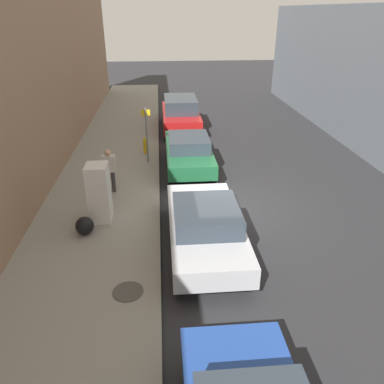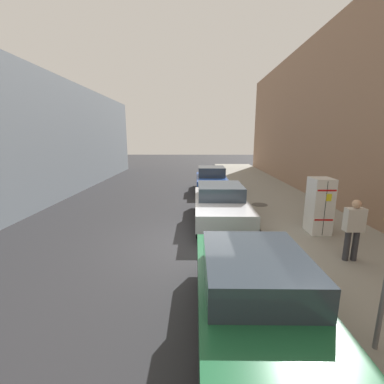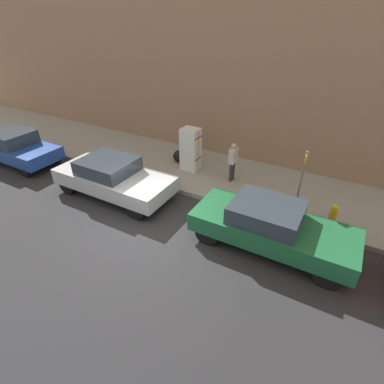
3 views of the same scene
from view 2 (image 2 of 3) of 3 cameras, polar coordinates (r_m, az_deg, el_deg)
The scene contains 9 objects.
ground_plane at distance 7.78m, azimuth -1.21°, elevation -12.08°, with size 80.00×80.00×0.00m, color #28282B.
sidewalk_slab at distance 8.75m, azimuth 29.08°, elevation -10.22°, with size 3.84×44.00×0.18m, color gray.
discarded_refrigerator at distance 9.06m, azimuth 26.45°, elevation -2.73°, with size 0.62×0.73×1.77m.
manhole_cover at distance 12.02m, azimuth 14.80°, elevation -2.73°, with size 0.70×0.70×0.02m, color #47443F.
trash_bag at distance 10.08m, azimuth 26.01°, elevation -4.97°, with size 0.52×0.52×0.52m, color black.
pedestrian_walking_far at distance 7.41m, azimuth 32.26°, elevation -6.51°, with size 0.45×0.22×1.55m.
parked_hatchback_blue at distance 15.36m, azimuth 4.32°, elevation 2.91°, with size 1.75×3.91×1.44m.
parked_sedan_silver at distance 9.83m, azimuth 6.31°, elevation -2.36°, with size 1.90×4.49×1.41m.
parked_sedan_green at distance 4.42m, azimuth 14.11°, elevation -21.98°, with size 1.80×4.57×1.41m.
Camera 2 is at (-0.26, 7.09, 3.19)m, focal length 24.00 mm.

